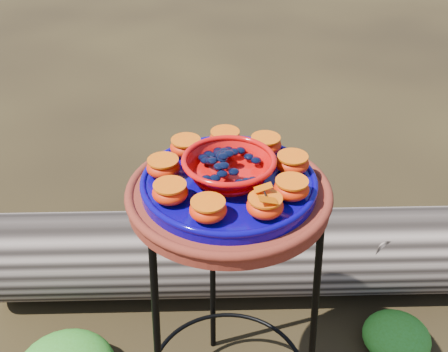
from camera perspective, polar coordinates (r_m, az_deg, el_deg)
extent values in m
cylinder|color=maroon|center=(1.16, 0.49, -2.03)|extent=(0.42, 0.42, 0.03)
cylinder|color=#09005C|center=(1.14, 0.49, -0.85)|extent=(0.36, 0.36, 0.02)
ellipsoid|color=#C20500|center=(1.03, 4.18, -3.07)|extent=(0.07, 0.07, 0.04)
ellipsoid|color=#C20500|center=(1.08, 6.86, -1.29)|extent=(0.07, 0.07, 0.04)
ellipsoid|color=#C20500|center=(1.16, 6.94, 1.27)|extent=(0.07, 0.07, 0.04)
ellipsoid|color=#C20500|center=(1.22, 4.24, 3.18)|extent=(0.07, 0.07, 0.04)
ellipsoid|color=#C20500|center=(1.24, 0.11, 3.81)|extent=(0.07, 0.07, 0.04)
ellipsoid|color=#C20500|center=(1.21, -3.88, 2.96)|extent=(0.07, 0.07, 0.04)
ellipsoid|color=#C20500|center=(1.15, -6.17, 0.88)|extent=(0.07, 0.07, 0.04)
ellipsoid|color=#C20500|center=(1.07, -5.49, -1.68)|extent=(0.07, 0.07, 0.04)
ellipsoid|color=#C20500|center=(1.02, -1.63, -3.46)|extent=(0.07, 0.07, 0.04)
ellipsoid|color=#2D7116|center=(1.84, 17.13, -15.27)|extent=(0.21, 0.21, 0.10)
ellipsoid|color=#2D7116|center=(2.02, -8.57, -7.89)|extent=(0.27, 0.27, 0.13)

